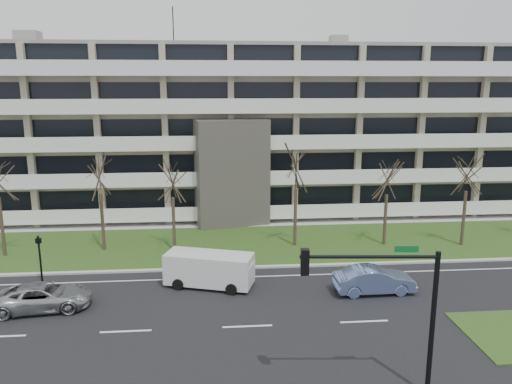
{
  "coord_description": "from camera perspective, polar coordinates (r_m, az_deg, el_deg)",
  "views": [
    {
      "loc": [
        -1.54,
        -22.93,
        11.96
      ],
      "look_at": [
        1.3,
        10.0,
        4.7
      ],
      "focal_mm": 35.0,
      "sensor_mm": 36.0,
      "label": 1
    }
  ],
  "objects": [
    {
      "name": "tree_6",
      "position": [
        39.4,
        23.08,
        2.38
      ],
      "size": [
        3.72,
        3.72,
        7.44
      ],
      "color": "#382B21",
      "rests_on": "ground"
    },
    {
      "name": "apartment_building",
      "position": [
        48.47,
        -3.12,
        7.23
      ],
      "size": [
        60.5,
        15.1,
        18.75
      ],
      "color": "tan",
      "rests_on": "ground"
    },
    {
      "name": "tree_5",
      "position": [
        37.74,
        14.82,
        1.92
      ],
      "size": [
        3.46,
        3.46,
        6.91
      ],
      "color": "#382B21",
      "rests_on": "ground"
    },
    {
      "name": "sidewalk",
      "position": [
        43.14,
        -2.7,
        -3.66
      ],
      "size": [
        90.0,
        2.0,
        0.08
      ],
      "primitive_type": "cube",
      "color": "#B2B2AD",
      "rests_on": "ground"
    },
    {
      "name": "pedestrian_signal",
      "position": [
        32.97,
        -23.49,
        -6.42
      ],
      "size": [
        0.33,
        0.29,
        3.0
      ],
      "rotation": [
        0.0,
        0.0,
        -0.28
      ],
      "color": "black",
      "rests_on": "ground"
    },
    {
      "name": "traffic_signal",
      "position": [
        19.8,
        14.91,
        -11.9
      ],
      "size": [
        5.27,
        0.76,
        6.11
      ],
      "rotation": [
        0.0,
        0.0,
        -0.08
      ],
      "color": "black",
      "rests_on": "ground"
    },
    {
      "name": "tree_3",
      "position": [
        35.66,
        -9.58,
        1.78
      ],
      "size": [
        3.54,
        3.54,
        7.08
      ],
      "color": "#382B21",
      "rests_on": "ground"
    },
    {
      "name": "lane_edge_line",
      "position": [
        31.81,
        -1.82,
        -9.69
      ],
      "size": [
        90.0,
        0.12,
        0.01
      ],
      "primitive_type": "cube",
      "color": "white",
      "rests_on": "ground"
    },
    {
      "name": "blue_sedan",
      "position": [
        30.13,
        13.35,
        -9.76
      ],
      "size": [
        4.73,
        1.77,
        1.54
      ],
      "primitive_type": "imported",
      "rotation": [
        0.0,
        0.0,
        1.6
      ],
      "color": "#6F85C1",
      "rests_on": "ground"
    },
    {
      "name": "grass_verge",
      "position": [
        37.89,
        -2.36,
        -5.97
      ],
      "size": [
        90.0,
        10.0,
        0.06
      ],
      "primitive_type": "cube",
      "color": "#2E4A18",
      "rests_on": "ground"
    },
    {
      "name": "tree_2",
      "position": [
        36.85,
        -17.5,
        2.33
      ],
      "size": [
        3.79,
        3.79,
        7.57
      ],
      "color": "#382B21",
      "rests_on": "ground"
    },
    {
      "name": "tree_4",
      "position": [
        36.25,
        4.61,
        3.06
      ],
      "size": [
        3.93,
        3.93,
        7.85
      ],
      "color": "#382B21",
      "rests_on": "ground"
    },
    {
      "name": "silver_pickup",
      "position": [
        29.68,
        -23.19,
        -10.96
      ],
      "size": [
        5.3,
        2.91,
        1.41
      ],
      "primitive_type": "imported",
      "rotation": [
        0.0,
        0.0,
        1.69
      ],
      "color": "#A8AAB0",
      "rests_on": "ground"
    },
    {
      "name": "curb",
      "position": [
        33.18,
        -1.96,
        -8.63
      ],
      "size": [
        90.0,
        0.35,
        0.12
      ],
      "primitive_type": "cube",
      "color": "#B2B2AD",
      "rests_on": "ground"
    },
    {
      "name": "ground",
      "position": [
        25.91,
        -1.0,
        -15.1
      ],
      "size": [
        160.0,
        160.0,
        0.0
      ],
      "primitive_type": "plane",
      "color": "black",
      "rests_on": "ground"
    },
    {
      "name": "white_van",
      "position": [
        30.2,
        -5.24,
        -8.53
      ],
      "size": [
        5.52,
        3.39,
        2.01
      ],
      "rotation": [
        0.0,
        0.0,
        -0.31
      ],
      "color": "silver",
      "rests_on": "ground"
    }
  ]
}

